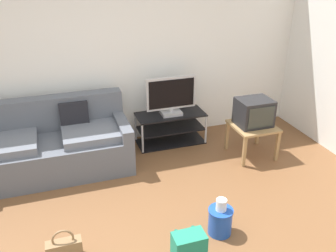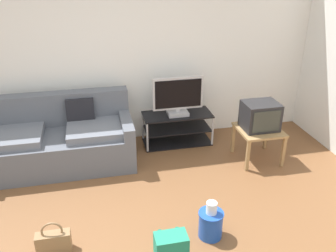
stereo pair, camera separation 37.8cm
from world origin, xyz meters
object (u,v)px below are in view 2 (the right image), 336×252
side_table (259,133)px  handbag (54,241)px  flat_tv (178,97)px  couch (57,141)px  cleaning_bucket (211,222)px  tv_stand (177,128)px  crt_tv (260,116)px

side_table → handbag: 2.83m
flat_tv → side_table: size_ratio=1.29×
couch → handbag: size_ratio=5.75×
side_table → handbag: side_table is taller
couch → cleaning_bucket: bearing=-49.3°
flat_tv → cleaning_bucket: bearing=-94.4°
tv_stand → crt_tv: size_ratio=2.20×
handbag → cleaning_bucket: cleaning_bucket is taller
handbag → flat_tv: bearing=48.5°
tv_stand → cleaning_bucket: (-0.15, -1.98, -0.06)m
flat_tv → crt_tv: bearing=-35.1°
tv_stand → crt_tv: bearing=-36.0°
side_table → crt_tv: 0.25m
flat_tv → tv_stand: bearing=90.0°
flat_tv → handbag: flat_tv is taller
tv_stand → flat_tv: flat_tv is taller
flat_tv → crt_tv: size_ratio=1.61×
cleaning_bucket → crt_tv: bearing=50.2°
flat_tv → side_table: flat_tv is taller
flat_tv → side_table: (0.93, -0.67, -0.34)m
couch → crt_tv: 2.65m
tv_stand → cleaning_bucket: size_ratio=2.45×
tv_stand → handbag: tv_stand is taller
tv_stand → side_table: tv_stand is taller
couch → flat_tv: (1.66, 0.21, 0.39)m
flat_tv → handbag: size_ratio=2.12×
tv_stand → crt_tv: 1.22m
couch → crt_tv: (2.59, -0.45, 0.30)m
crt_tv → cleaning_bucket: size_ratio=1.11×
side_table → handbag: size_ratio=1.64×
crt_tv → cleaning_bucket: (-1.09, -1.30, -0.46)m
handbag → crt_tv: bearing=24.9°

